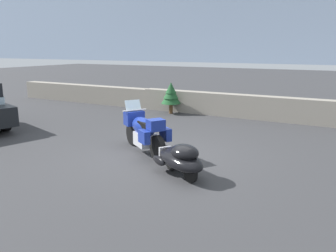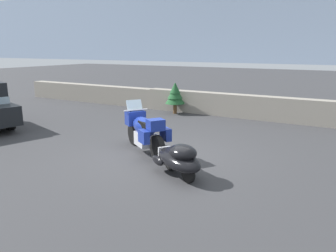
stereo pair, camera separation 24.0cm
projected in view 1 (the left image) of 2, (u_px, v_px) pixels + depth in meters
ground_plane at (160, 157)px, 8.60m from camera, size 80.00×80.00×0.00m
stone_guard_wall at (216, 105)px, 13.94m from camera, size 24.00×0.61×0.94m
distant_ridgeline at (333, 29)px, 89.25m from camera, size 240.00×80.00×16.00m
touring_motorcycle at (144, 130)px, 8.84m from camera, size 2.00×1.50×1.33m
car_shaped_trailer at (181, 158)px, 7.22m from camera, size 2.03×1.53×0.76m
pine_sapling_near at (171, 94)px, 14.13m from camera, size 0.84×0.84×1.35m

